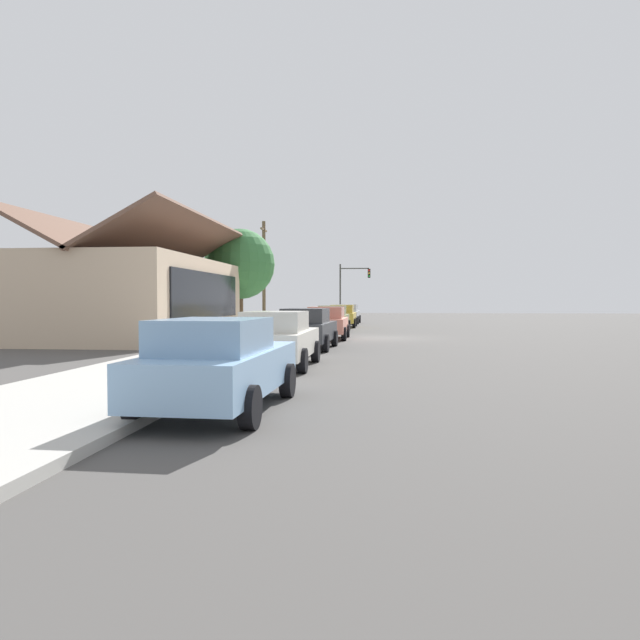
# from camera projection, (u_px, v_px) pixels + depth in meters

# --- Properties ---
(ground_plane) EXTENTS (120.00, 120.00, 0.00)m
(ground_plane) POSITION_uv_depth(u_px,v_px,m) (380.00, 338.00, 29.21)
(ground_plane) COLOR #4C4947
(sidewalk_curb) EXTENTS (60.00, 4.20, 0.16)m
(sidewalk_curb) POSITION_uv_depth(u_px,v_px,m) (272.00, 336.00, 29.79)
(sidewalk_curb) COLOR #B2AFA8
(sidewalk_curb) RESTS_ON ground
(car_skyblue) EXTENTS (4.67, 2.07, 1.59)m
(car_skyblue) POSITION_uv_depth(u_px,v_px,m) (220.00, 364.00, 9.79)
(car_skyblue) COLOR #8CB7E0
(car_skyblue) RESTS_ON ground
(car_ivory) EXTENTS (4.43, 2.05, 1.59)m
(car_ivory) POSITION_uv_depth(u_px,v_px,m) (278.00, 339.00, 16.24)
(car_ivory) COLOR silver
(car_ivory) RESTS_ON ground
(car_charcoal) EXTENTS (4.62, 2.15, 1.59)m
(car_charcoal) POSITION_uv_depth(u_px,v_px,m) (307.00, 328.00, 22.41)
(car_charcoal) COLOR #2D3035
(car_charcoal) RESTS_ON ground
(car_coral) EXTENTS (4.38, 2.07, 1.59)m
(car_coral) POSITION_uv_depth(u_px,v_px,m) (327.00, 322.00, 28.28)
(car_coral) COLOR #EA8C75
(car_coral) RESTS_ON ground
(car_olive) EXTENTS (4.66, 1.99, 1.59)m
(car_olive) POSITION_uv_depth(u_px,v_px,m) (333.00, 318.00, 35.08)
(car_olive) COLOR olive
(car_olive) RESTS_ON ground
(car_mustard) EXTENTS (4.51, 1.99, 1.59)m
(car_mustard) POSITION_uv_depth(u_px,v_px,m) (342.00, 316.00, 41.00)
(car_mustard) COLOR gold
(car_mustard) RESTS_ON ground
(car_silver) EXTENTS (4.57, 2.16, 1.59)m
(car_silver) POSITION_uv_depth(u_px,v_px,m) (347.00, 314.00, 47.64)
(car_silver) COLOR silver
(car_silver) RESTS_ON ground
(storefront_building) EXTENTS (13.41, 7.49, 5.97)m
(storefront_building) POSITION_uv_depth(u_px,v_px,m) (137.00, 296.00, 28.48)
(storefront_building) COLOR #CCB293
(storefront_building) RESTS_ON ground
(shade_tree) EXTENTS (4.45, 4.45, 6.43)m
(shade_tree) POSITION_uv_depth(u_px,v_px,m) (240.00, 264.00, 36.28)
(shade_tree) COLOR brown
(shade_tree) RESTS_ON ground
(traffic_light_main) EXTENTS (0.37, 2.79, 5.20)m
(traffic_light_main) POSITION_uv_depth(u_px,v_px,m) (352.00, 283.00, 51.80)
(traffic_light_main) COLOR #383833
(traffic_light_main) RESTS_ON ground
(utility_pole_wooden) EXTENTS (1.80, 0.24, 7.50)m
(utility_pole_wooden) POSITION_uv_depth(u_px,v_px,m) (264.00, 272.00, 40.66)
(utility_pole_wooden) COLOR brown
(utility_pole_wooden) RESTS_ON ground
(fire_hydrant_red) EXTENTS (0.22, 0.22, 0.71)m
(fire_hydrant_red) POSITION_uv_depth(u_px,v_px,m) (218.00, 354.00, 14.91)
(fire_hydrant_red) COLOR red
(fire_hydrant_red) RESTS_ON sidewalk_curb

